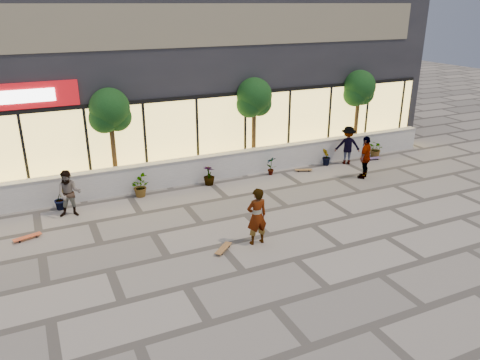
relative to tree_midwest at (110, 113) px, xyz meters
name	(u,v)px	position (x,y,z in m)	size (l,w,h in m)	color
ground	(295,259)	(3.50, -7.70, -2.99)	(80.00, 80.00, 0.00)	gray
planter_wall	(206,168)	(3.50, -0.70, -2.46)	(22.00, 0.42, 1.04)	white
retail_building	(163,60)	(3.50, 4.79, 1.26)	(24.00, 9.17, 8.50)	#222227
shrub_b	(60,198)	(-2.20, -1.25, -2.58)	(0.45, 0.36, 0.81)	black
shrub_c	(139,186)	(0.60, -1.25, -2.58)	(0.73, 0.63, 0.81)	black
shrub_d	(209,175)	(3.40, -1.25, -2.58)	(0.45, 0.45, 0.81)	black
shrub_e	(271,166)	(6.20, -1.25, -2.58)	(0.43, 0.29, 0.81)	black
shrub_f	(326,157)	(9.00, -1.25, -2.58)	(0.45, 0.36, 0.81)	black
shrub_g	(376,149)	(11.80, -1.25, -2.58)	(0.73, 0.63, 0.81)	black
tree_midwest	(110,113)	(0.00, 0.00, 0.00)	(1.60, 1.50, 3.92)	#4B301B
tree_mideast	(254,100)	(6.00, 0.00, 0.00)	(1.60, 1.50, 3.92)	#4B301B
tree_east	(359,90)	(11.50, 0.00, 0.00)	(1.60, 1.50, 3.92)	#4B301B
skater_center	(257,216)	(2.92, -6.39, -2.09)	(0.65, 0.43, 1.78)	silver
skater_left	(69,194)	(-1.92, -2.00, -2.17)	(0.80, 0.62, 1.64)	#998163
skater_right_near	(365,157)	(9.52, -3.20, -2.09)	(1.05, 0.44, 1.78)	silver
skater_right_far	(348,145)	(10.00, -1.40, -2.13)	(1.11, 0.64, 1.72)	maroon
skateboard_center	(223,248)	(1.83, -6.40, -2.91)	(0.72, 0.68, 0.10)	brown
skateboard_left	(27,237)	(-3.37, -3.21, -2.90)	(0.86, 0.44, 0.10)	#B44221
skateboard_right_near	(304,170)	(7.67, -1.50, -2.91)	(0.76, 0.44, 0.09)	olive
skateboard_right_far	(372,158)	(11.39, -1.50, -2.90)	(0.85, 0.31, 0.10)	#604783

